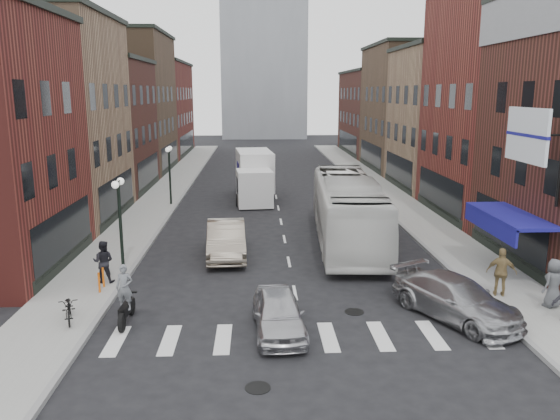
{
  "coord_description": "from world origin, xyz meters",
  "views": [
    {
      "loc": [
        -1.49,
        -19.28,
        7.79
      ],
      "look_at": [
        -0.43,
        4.56,
        2.58
      ],
      "focal_mm": 35.0,
      "sensor_mm": 36.0,
      "label": 1
    }
  ],
  "objects_px": {
    "motorcycle_rider": "(125,296)",
    "curb_car": "(456,298)",
    "streetlamp_near": "(119,207)",
    "parked_bicycle": "(69,308)",
    "sedan_left_near": "(278,313)",
    "ped_right_b": "(501,272)",
    "bike_rack": "(101,280)",
    "transit_bus": "(347,210)",
    "billboard_sign": "(529,137)",
    "streetlamp_far": "(169,164)",
    "box_truck": "(254,176)",
    "ped_right_c": "(554,283)",
    "ped_left_solo": "(103,262)",
    "sedan_left_far": "(226,239)"
  },
  "relations": [
    {
      "from": "streetlamp_far",
      "to": "box_truck",
      "type": "distance_m",
      "value": 6.28
    },
    {
      "from": "sedan_left_far",
      "to": "curb_car",
      "type": "relative_size",
      "value": 1.02
    },
    {
      "from": "sedan_left_near",
      "to": "ped_right_b",
      "type": "distance_m",
      "value": 8.95
    },
    {
      "from": "streetlamp_near",
      "to": "parked_bicycle",
      "type": "bearing_deg",
      "value": -94.79
    },
    {
      "from": "motorcycle_rider",
      "to": "curb_car",
      "type": "xyz_separation_m",
      "value": [
        11.39,
        -0.05,
        -0.26
      ]
    },
    {
      "from": "sedan_left_near",
      "to": "ped_right_c",
      "type": "xyz_separation_m",
      "value": [
        9.95,
        1.39,
        0.37
      ]
    },
    {
      "from": "streetlamp_far",
      "to": "transit_bus",
      "type": "height_order",
      "value": "streetlamp_far"
    },
    {
      "from": "transit_bus",
      "to": "sedan_left_far",
      "type": "bearing_deg",
      "value": -156.75
    },
    {
      "from": "streetlamp_near",
      "to": "transit_bus",
      "type": "bearing_deg",
      "value": 21.51
    },
    {
      "from": "billboard_sign",
      "to": "streetlamp_near",
      "type": "distance_m",
      "value": 16.68
    },
    {
      "from": "transit_bus",
      "to": "sedan_left_near",
      "type": "height_order",
      "value": "transit_bus"
    },
    {
      "from": "streetlamp_near",
      "to": "sedan_left_near",
      "type": "distance_m",
      "value": 9.57
    },
    {
      "from": "transit_bus",
      "to": "streetlamp_far",
      "type": "bearing_deg",
      "value": 141.05
    },
    {
      "from": "bike_rack",
      "to": "motorcycle_rider",
      "type": "xyz_separation_m",
      "value": [
        1.63,
        -2.93,
        0.44
      ]
    },
    {
      "from": "ped_left_solo",
      "to": "ped_right_b",
      "type": "height_order",
      "value": "ped_right_b"
    },
    {
      "from": "bike_rack",
      "to": "curb_car",
      "type": "xyz_separation_m",
      "value": [
        13.03,
        -2.99,
        0.18
      ]
    },
    {
      "from": "sedan_left_far",
      "to": "ped_right_c",
      "type": "distance_m",
      "value": 14.07
    },
    {
      "from": "billboard_sign",
      "to": "box_truck",
      "type": "bearing_deg",
      "value": 117.48
    },
    {
      "from": "bike_rack",
      "to": "motorcycle_rider",
      "type": "height_order",
      "value": "motorcycle_rider"
    },
    {
      "from": "motorcycle_rider",
      "to": "ped_right_b",
      "type": "xyz_separation_m",
      "value": [
        13.73,
        1.63,
        0.1
      ]
    },
    {
      "from": "streetlamp_near",
      "to": "sedan_left_far",
      "type": "bearing_deg",
      "value": 24.22
    },
    {
      "from": "curb_car",
      "to": "ped_left_solo",
      "type": "distance_m",
      "value": 13.71
    },
    {
      "from": "box_truck",
      "to": "motorcycle_rider",
      "type": "distance_m",
      "value": 22.18
    },
    {
      "from": "box_truck",
      "to": "ped_left_solo",
      "type": "distance_m",
      "value": 18.95
    },
    {
      "from": "streetlamp_near",
      "to": "streetlamp_far",
      "type": "height_order",
      "value": "same"
    },
    {
      "from": "billboard_sign",
      "to": "motorcycle_rider",
      "type": "height_order",
      "value": "billboard_sign"
    },
    {
      "from": "sedan_left_near",
      "to": "ped_left_solo",
      "type": "bearing_deg",
      "value": 142.11
    },
    {
      "from": "motorcycle_rider",
      "to": "ped_right_c",
      "type": "bearing_deg",
      "value": 5.47
    },
    {
      "from": "box_truck",
      "to": "ped_right_b",
      "type": "bearing_deg",
      "value": -70.78
    },
    {
      "from": "billboard_sign",
      "to": "parked_bicycle",
      "type": "distance_m",
      "value": 17.5
    },
    {
      "from": "ped_right_c",
      "to": "transit_bus",
      "type": "bearing_deg",
      "value": -83.81
    },
    {
      "from": "streetlamp_near",
      "to": "ped_right_b",
      "type": "distance_m",
      "value": 15.79
    },
    {
      "from": "motorcycle_rider",
      "to": "sedan_left_near",
      "type": "relative_size",
      "value": 0.53
    },
    {
      "from": "curb_car",
      "to": "ped_right_c",
      "type": "xyz_separation_m",
      "value": [
        3.73,
        0.51,
        0.32
      ]
    },
    {
      "from": "transit_bus",
      "to": "ped_right_b",
      "type": "height_order",
      "value": "transit_bus"
    },
    {
      "from": "streetlamp_far",
      "to": "sedan_left_near",
      "type": "distance_m",
      "value": 21.71
    },
    {
      "from": "ped_right_b",
      "to": "sedan_left_far",
      "type": "bearing_deg",
      "value": -9.68
    },
    {
      "from": "streetlamp_far",
      "to": "parked_bicycle",
      "type": "relative_size",
      "value": 2.41
    },
    {
      "from": "streetlamp_far",
      "to": "ped_right_b",
      "type": "distance_m",
      "value": 23.61
    },
    {
      "from": "transit_bus",
      "to": "ped_right_b",
      "type": "bearing_deg",
      "value": -57.3
    },
    {
      "from": "bike_rack",
      "to": "ped_left_solo",
      "type": "xyz_separation_m",
      "value": [
        -0.13,
        0.88,
        0.47
      ]
    },
    {
      "from": "streetlamp_near",
      "to": "box_truck",
      "type": "bearing_deg",
      "value": 70.24
    },
    {
      "from": "streetlamp_near",
      "to": "parked_bicycle",
      "type": "distance_m",
      "value": 6.12
    },
    {
      "from": "ped_right_b",
      "to": "ped_left_solo",
      "type": "bearing_deg",
      "value": 11.53
    },
    {
      "from": "ped_left_solo",
      "to": "ped_right_c",
      "type": "distance_m",
      "value": 17.21
    },
    {
      "from": "streetlamp_far",
      "to": "curb_car",
      "type": "distance_m",
      "value": 23.6
    },
    {
      "from": "billboard_sign",
      "to": "transit_bus",
      "type": "xyz_separation_m",
      "value": [
        -5.35,
        7.69,
        -4.38
      ]
    },
    {
      "from": "box_truck",
      "to": "sedan_left_near",
      "type": "bearing_deg",
      "value": -93.73
    },
    {
      "from": "box_truck",
      "to": "ped_right_c",
      "type": "xyz_separation_m",
      "value": [
        10.76,
        -21.29,
        -0.66
      ]
    },
    {
      "from": "billboard_sign",
      "to": "streetlamp_far",
      "type": "xyz_separation_m",
      "value": [
        -15.99,
        17.5,
        -3.22
      ]
    }
  ]
}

